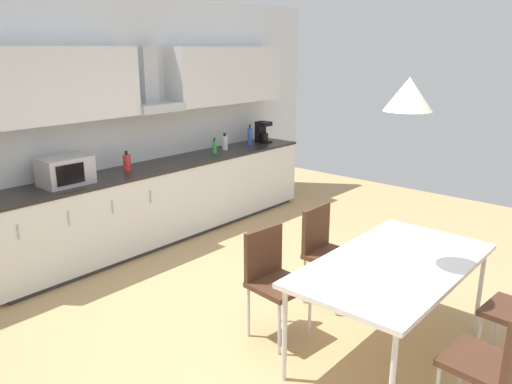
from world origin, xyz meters
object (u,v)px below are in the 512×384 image
Objects in this scene: microwave at (65,171)px; pendant_lamp at (409,94)px; bottle_red at (127,162)px; bottle_white at (225,143)px; chair_far_right at (325,245)px; bottle_blue at (250,137)px; dining_table at (394,267)px; chair_near_left at (498,356)px; coffee_maker at (262,132)px; chair_far_left at (272,272)px; bottle_green at (215,147)px.

pendant_lamp is at bearing -76.61° from microwave.
bottle_white is at bearing 0.70° from bottle_red.
bottle_blue is at bearing 55.16° from chair_far_right.
dining_table is (-1.55, -3.22, -0.31)m from bottle_white.
microwave is 4.05m from chair_near_left.
bottle_white is (-0.75, 0.03, -0.05)m from coffee_maker.
bottle_blue is (2.01, -0.03, 0.03)m from bottle_red.
chair_near_left is at bearing -115.51° from bottle_white.
bottle_red is 3.22m from dining_table.
chair_far_left is at bearing -98.57° from bottle_red.
bottle_red is at bearing 2.56° from microwave.
bottle_red reaches higher than chair_far_left.
coffee_maker is at bearing -2.00° from bottle_white.
bottle_green is at bearing 54.46° from chair_far_left.
dining_table is 1.91× the size of chair_far_left.
pendant_lamp is at bearing -66.27° from chair_far_left.
bottle_white is 3.69m from pendant_lamp.
bottle_green reaches higher than dining_table.
chair_far_right is (0.38, -2.37, -0.47)m from bottle_red.
microwave reaches higher than bottle_white.
bottle_red is at bearing 99.21° from chair_far_right.
bottle_red reaches higher than chair_near_left.
chair_far_left is at bearing -135.38° from bottle_blue.
bottle_white reaches higher than chair_far_right.
dining_table is at bearing -76.61° from microwave.
bottle_white is at bearing 64.25° from dining_table.
pendant_lamp is (0.00, 0.00, 1.23)m from dining_table.
chair_near_left and chair_far_left have the same top height.
coffee_maker reaches higher than chair_far_right.
dining_table is (-2.30, -3.19, -0.36)m from coffee_maker.
microwave reaches higher than chair_near_left.
bottle_white is (2.31, 0.05, -0.04)m from microwave.
coffee_maker is at bearing 54.24° from dining_table.
bottle_white is 3.10m from chair_far_left.
pendant_lamp is (-0.37, -0.83, 1.39)m from chair_far_right.
bottle_blue is 0.34× the size of chair_near_left.
microwave is 3.37m from pendant_lamp.
bottle_green is 0.92× the size of bottle_red.
chair_near_left is 1.67m from chair_far_left.
bottle_blue reaches higher than chair_far_right.
bottle_red is 0.26× the size of chair_near_left.
bottle_red reaches higher than bottle_green.
pendant_lamp is at bearing -115.75° from bottle_white.
pendant_lamp is at bearing -89.84° from bottle_red.
coffee_maker is 0.30m from bottle_blue.
coffee_maker is 1.34× the size of bottle_red.
bottle_blue reaches higher than bottle_white.
bottle_white reaches higher than chair_near_left.
bottle_red is 2.44m from chair_far_right.
dining_table is 0.93m from chair_far_right.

